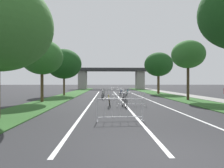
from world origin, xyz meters
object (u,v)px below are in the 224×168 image
at_px(tree_right_pine_near, 188,55).
at_px(bicycle_black_2, 124,102).
at_px(crowd_barrier_second, 131,99).
at_px(tree_right_oak_mid, 158,64).
at_px(bicycle_white_3, 103,93).
at_px(bicycle_yellow_0, 109,102).
at_px(crowd_barrier_third, 114,95).
at_px(crowd_barrier_fourth, 116,92).
at_px(crowd_barrier_nearest, 120,110).
at_px(bicycle_silver_1, 103,96).
at_px(tree_left_oak_near, 42,57).
at_px(bicycle_blue_5, 121,93).
at_px(bicycle_teal_4, 127,93).
at_px(tree_left_pine_far, 64,64).

bearing_deg(tree_right_pine_near, bicycle_black_2, -143.80).
bearing_deg(tree_right_pine_near, crowd_barrier_second, -144.35).
bearing_deg(tree_right_oak_mid, bicycle_white_3, -153.32).
bearing_deg(bicycle_yellow_0, bicycle_white_3, -88.25).
relative_size(crowd_barrier_third, bicycle_yellow_0, 1.32).
bearing_deg(crowd_barrier_third, crowd_barrier_fourth, 85.03).
bearing_deg(tree_right_pine_near, crowd_barrier_nearest, -127.15).
height_order(bicycle_silver_1, bicycle_black_2, bicycle_black_2).
bearing_deg(crowd_barrier_nearest, tree_right_oak_mid, 69.98).
height_order(bicycle_yellow_0, bicycle_silver_1, bicycle_yellow_0).
height_order(tree_left_oak_near, bicycle_blue_5, tree_left_oak_near).
height_order(crowd_barrier_third, crowd_barrier_fourth, same).
bearing_deg(crowd_barrier_fourth, tree_right_pine_near, -42.83).
xyz_separation_m(tree_right_oak_mid, bicycle_white_3, (-8.72, -4.38, -4.29)).
bearing_deg(bicycle_white_3, tree_right_pine_near, -51.28).
bearing_deg(tree_right_pine_near, crowd_barrier_fourth, 137.17).
distance_m(tree_left_oak_near, bicycle_yellow_0, 7.98).
relative_size(tree_right_oak_mid, crowd_barrier_fourth, 3.00).
bearing_deg(crowd_barrier_second, bicycle_silver_1, 110.29).
xyz_separation_m(crowd_barrier_nearest, crowd_barrier_fourth, (0.71, 16.50, 0.00)).
height_order(tree_right_pine_near, bicycle_black_2, tree_right_pine_near).
distance_m(tree_right_oak_mid, crowd_barrier_nearest, 23.02).
bearing_deg(crowd_barrier_fourth, bicycle_white_3, 166.88).
distance_m(tree_right_oak_mid, bicycle_teal_4, 8.73).
xyz_separation_m(tree_left_oak_near, tree_right_pine_near, (14.11, 1.36, 0.49)).
bearing_deg(tree_left_oak_near, bicycle_white_3, 56.07).
bearing_deg(crowd_barrier_nearest, bicycle_silver_1, 94.94).
xyz_separation_m(tree_left_oak_near, bicycle_white_3, (5.50, 8.18, -3.74)).
relative_size(tree_right_pine_near, bicycle_blue_5, 3.69).
relative_size(tree_right_oak_mid, bicycle_teal_4, 3.90).
height_order(tree_left_oak_near, bicycle_yellow_0, tree_left_oak_near).
bearing_deg(bicycle_white_3, bicycle_yellow_0, -100.12).
bearing_deg(crowd_barrier_third, tree_left_pine_far, 136.57).
bearing_deg(crowd_barrier_second, bicycle_black_2, -138.03).
bearing_deg(bicycle_black_2, bicycle_yellow_0, 165.43).
height_order(bicycle_black_2, bicycle_teal_4, bicycle_teal_4).
bearing_deg(tree_left_pine_far, crowd_barrier_fourth, -5.69).
relative_size(bicycle_teal_4, bicycle_blue_5, 1.04).
distance_m(tree_right_oak_mid, bicycle_black_2, 18.25).
xyz_separation_m(crowd_barrier_nearest, bicycle_teal_4, (2.15, 16.13, -0.13)).
bearing_deg(bicycle_teal_4, bicycle_white_3, 177.19).
distance_m(tree_left_oak_near, tree_right_oak_mid, 18.98).
relative_size(tree_left_oak_near, crowd_barrier_nearest, 2.61).
xyz_separation_m(tree_left_oak_near, crowd_barrier_nearest, (6.47, -8.71, -3.60)).
xyz_separation_m(tree_left_pine_far, bicycle_yellow_0, (5.92, -12.05, -3.95)).
bearing_deg(bicycle_yellow_0, bicycle_blue_5, -99.68).
distance_m(tree_left_pine_far, bicycle_black_2, 14.61).
relative_size(crowd_barrier_nearest, bicycle_yellow_0, 1.32).
relative_size(bicycle_silver_1, bicycle_blue_5, 1.01).
xyz_separation_m(bicycle_yellow_0, bicycle_teal_4, (2.55, 10.98, 0.02)).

